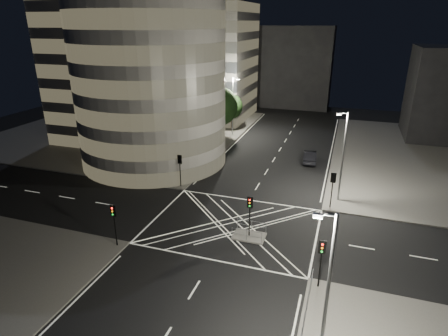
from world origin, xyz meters
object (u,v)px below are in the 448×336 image
(street_lamp_left_near, at_px, (191,132))
(street_lamp_right_far, at_px, (343,154))
(street_lamp_right_near, at_px, (327,291))
(traffic_signal_nl, at_px, (114,218))
(traffic_signal_nr, at_px, (321,255))
(central_island, at_px, (249,236))
(traffic_signal_fl, at_px, (180,165))
(traffic_signal_island, at_px, (250,209))
(traffic_signal_fr, at_px, (333,184))
(street_lamp_left_far, at_px, (233,104))
(sedan, at_px, (310,156))

(street_lamp_left_near, relative_size, street_lamp_right_far, 1.00)
(street_lamp_right_near, bearing_deg, traffic_signal_nl, 158.45)
(traffic_signal_nl, relative_size, traffic_signal_nr, 1.00)
(street_lamp_right_near, bearing_deg, central_island, 120.75)
(traffic_signal_fl, xyz_separation_m, traffic_signal_island, (10.80, -8.30, 0.00))
(traffic_signal_island, height_order, street_lamp_right_near, street_lamp_right_near)
(traffic_signal_nr, distance_m, street_lamp_left_near, 26.32)
(traffic_signal_fr, relative_size, traffic_signal_nr, 1.00)
(street_lamp_left_far, bearing_deg, traffic_signal_fl, -88.43)
(traffic_signal_nl, bearing_deg, traffic_signal_nr, 0.00)
(traffic_signal_island, bearing_deg, street_lamp_right_far, 54.70)
(traffic_signal_nr, distance_m, street_lamp_left_far, 41.15)
(traffic_signal_fl, bearing_deg, sedan, 45.13)
(traffic_signal_fl, height_order, street_lamp_left_near, street_lamp_left_near)
(traffic_signal_nr, relative_size, sedan, 0.78)
(traffic_signal_nl, relative_size, street_lamp_left_far, 0.40)
(traffic_signal_nl, bearing_deg, sedan, 63.30)
(traffic_signal_nr, height_order, street_lamp_right_near, street_lamp_right_near)
(street_lamp_left_near, bearing_deg, traffic_signal_nl, -88.06)
(traffic_signal_fr, xyz_separation_m, sedan, (-3.78, 13.88, -2.07))
(traffic_signal_fr, relative_size, street_lamp_right_near, 0.40)
(traffic_signal_nl, bearing_deg, street_lamp_right_near, -21.55)
(street_lamp_right_far, height_order, street_lamp_right_near, same)
(traffic_signal_fr, bearing_deg, street_lamp_right_near, -88.25)
(traffic_signal_fl, relative_size, street_lamp_left_far, 0.40)
(street_lamp_left_far, distance_m, street_lamp_right_far, 28.23)
(central_island, xyz_separation_m, street_lamp_right_far, (7.44, 10.50, 5.47))
(street_lamp_left_far, height_order, sedan, street_lamp_left_far)
(traffic_signal_nr, xyz_separation_m, street_lamp_left_near, (-18.24, 18.80, 2.63))
(central_island, height_order, traffic_signal_island, traffic_signal_island)
(traffic_signal_nl, height_order, street_lamp_right_far, street_lamp_right_far)
(sedan, bearing_deg, traffic_signal_nr, 91.87)
(street_lamp_right_far, distance_m, sedan, 13.34)
(traffic_signal_fl, distance_m, street_lamp_right_near, 27.79)
(traffic_signal_fr, bearing_deg, street_lamp_left_far, 128.17)
(street_lamp_right_near, bearing_deg, traffic_signal_island, 120.75)
(central_island, relative_size, traffic_signal_nr, 0.75)
(traffic_signal_nr, height_order, sedan, traffic_signal_nr)
(traffic_signal_nl, relative_size, traffic_signal_island, 1.00)
(street_lamp_right_near, bearing_deg, traffic_signal_nr, 95.04)
(traffic_signal_island, relative_size, sedan, 0.78)
(traffic_signal_nr, relative_size, street_lamp_right_far, 0.40)
(sedan, bearing_deg, traffic_signal_fl, 39.17)
(street_lamp_right_near, relative_size, sedan, 1.96)
(central_island, xyz_separation_m, traffic_signal_fl, (-10.80, 8.30, 2.84))
(traffic_signal_fr, bearing_deg, traffic_signal_nr, -90.00)
(traffic_signal_nr, height_order, street_lamp_right_far, street_lamp_right_far)
(street_lamp_right_far, bearing_deg, street_lamp_right_near, -90.00)
(traffic_signal_fl, bearing_deg, central_island, -37.54)
(traffic_signal_island, bearing_deg, central_island, 0.00)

